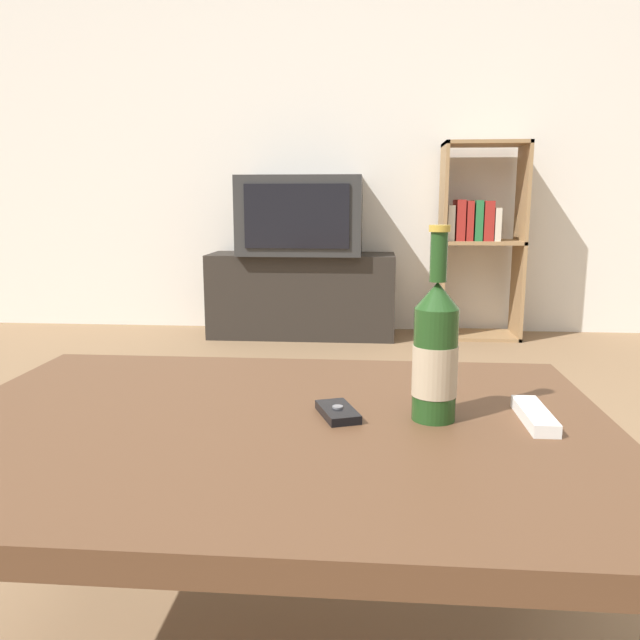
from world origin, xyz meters
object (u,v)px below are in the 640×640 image
bookshelf (478,235)px  cell_phone (338,412)px  beer_bottle (435,353)px  remote_control (535,416)px  tv_stand (302,295)px  television (301,215)px

bookshelf → cell_phone: bookshelf is taller
beer_bottle → remote_control: beer_bottle is taller
bookshelf → beer_bottle: (-0.52, -2.79, -0.04)m
cell_phone → remote_control: remote_control is taller
tv_stand → cell_phone: bearing=-82.5°
beer_bottle → tv_stand: bearing=100.6°
tv_stand → television: (0.00, -0.00, 0.47)m
beer_bottle → bookshelf: bearing=79.4°
beer_bottle → remote_control: (0.16, 0.00, -0.10)m
beer_bottle → cell_phone: beer_bottle is taller
bookshelf → beer_bottle: 2.84m
television → remote_control: television is taller
tv_stand → cell_phone: size_ratio=10.16×
television → beer_bottle: size_ratio=2.33×
television → bookshelf: (1.03, 0.05, -0.11)m
television → bookshelf: bearing=2.9°
remote_control → bookshelf: bearing=81.9°
television → remote_control: bearing=-76.2°
bookshelf → remote_control: bearing=-97.4°
television → remote_control: size_ratio=4.82×
television → cell_phone: size_ratio=6.54×
tv_stand → beer_bottle: (0.51, -2.74, 0.32)m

